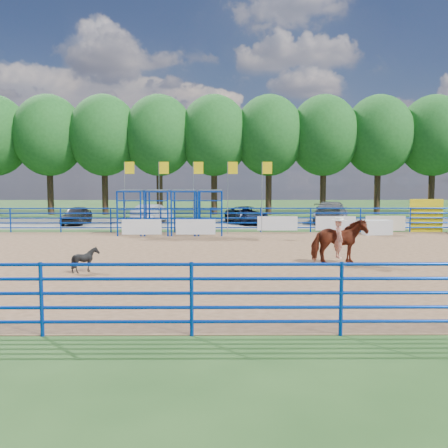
{
  "coord_description": "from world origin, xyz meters",
  "views": [
    {
      "loc": [
        0.58,
        -19.81,
        3.12
      ],
      "look_at": [
        0.73,
        1.0,
        1.3
      ],
      "focal_mm": 40.0,
      "sensor_mm": 36.0,
      "label": 1
    }
  ],
  "objects": [
    {
      "name": "announcer_table",
      "position": [
        9.56,
        8.54,
        0.44
      ],
      "size": [
        1.68,
        0.99,
        0.84
      ],
      "primitive_type": "cube",
      "rotation": [
        0.0,
        0.0,
        0.17
      ],
      "color": "silver",
      "rests_on": "arena_dirt"
    },
    {
      "name": "ground",
      "position": [
        0.0,
        0.0,
        0.0
      ],
      "size": [
        120.0,
        120.0,
        0.0
      ],
      "primitive_type": "plane",
      "color": "#2D5120",
      "rests_on": "ground"
    },
    {
      "name": "car_c",
      "position": [
        2.46,
        16.1,
        0.63
      ],
      "size": [
        3.35,
        4.88,
        1.24
      ],
      "primitive_type": "imported",
      "rotation": [
        0.0,
        0.0,
        0.32
      ],
      "color": "#131B31",
      "rests_on": "gravel_strip"
    },
    {
      "name": "gravel_strip",
      "position": [
        0.0,
        17.0,
        0.01
      ],
      "size": [
        40.0,
        10.0,
        0.01
      ],
      "primitive_type": "cube",
      "color": "gray",
      "rests_on": "ground"
    },
    {
      "name": "car_d",
      "position": [
        8.59,
        16.17,
        0.81
      ],
      "size": [
        3.69,
        5.95,
        1.61
      ],
      "primitive_type": "imported",
      "rotation": [
        0.0,
        0.0,
        2.86
      ],
      "color": "#5B5B5D",
      "rests_on": "gravel_strip"
    },
    {
      "name": "calf",
      "position": [
        -3.99,
        -3.07,
        0.45
      ],
      "size": [
        0.85,
        0.78,
        0.85
      ],
      "primitive_type": "imported",
      "rotation": [
        0.0,
        0.0,
        1.45
      ],
      "color": "black",
      "rests_on": "arena_dirt"
    },
    {
      "name": "horse_and_rider",
      "position": [
        4.99,
        -1.4,
        0.94
      ],
      "size": [
        2.07,
        1.12,
        2.45
      ],
      "color": "maroon",
      "rests_on": "arena_dirt"
    },
    {
      "name": "chute_assembly",
      "position": [
        -1.9,
        8.84,
        1.26
      ],
      "size": [
        19.32,
        2.41,
        4.2
      ],
      "color": "#0836B5",
      "rests_on": "ground"
    },
    {
      "name": "car_b",
      "position": [
        -4.46,
        16.95,
        0.69
      ],
      "size": [
        2.74,
        4.37,
        1.36
      ],
      "primitive_type": "imported",
      "rotation": [
        0.0,
        0.0,
        2.8
      ],
      "color": "#97999F",
      "rests_on": "gravel_strip"
    },
    {
      "name": "arena_dirt",
      "position": [
        0.0,
        0.0,
        0.01
      ],
      "size": [
        30.0,
        20.0,
        0.02
      ],
      "primitive_type": "cube",
      "color": "#876343",
      "rests_on": "ground"
    },
    {
      "name": "perimeter_fence",
      "position": [
        0.0,
        0.0,
        0.75
      ],
      "size": [
        30.1,
        20.1,
        1.5
      ],
      "color": "#0836B5",
      "rests_on": "ground"
    },
    {
      "name": "treeline",
      "position": [
        0.0,
        26.0,
        7.53
      ],
      "size": [
        56.4,
        6.4,
        11.24
      ],
      "color": "#3F2B19",
      "rests_on": "ground"
    },
    {
      "name": "car_a",
      "position": [
        -9.66,
        15.61,
        0.66
      ],
      "size": [
        1.54,
        3.8,
        1.29
      ],
      "primitive_type": "imported",
      "rotation": [
        0.0,
        0.0,
        -0.0
      ],
      "color": "black",
      "rests_on": "gravel_strip"
    }
  ]
}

